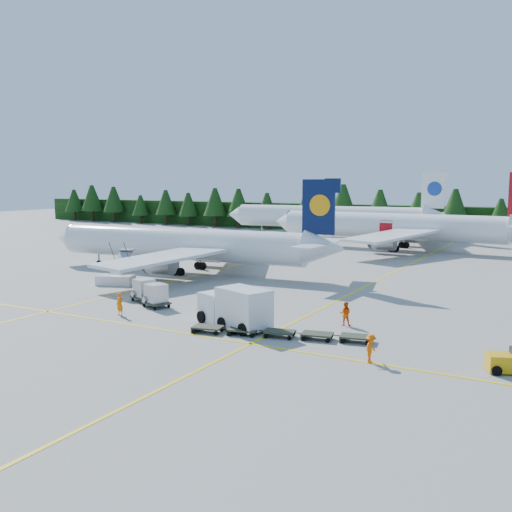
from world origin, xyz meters
The scene contains 16 objects.
ground centered at (0.00, 0.00, 0.00)m, with size 320.00×320.00×0.00m, color gray.
taxi_stripe_a centered at (-14.00, 20.00, 0.01)m, with size 0.25×120.00×0.01m, color yellow.
taxi_stripe_b centered at (6.00, 20.00, 0.01)m, with size 0.25×120.00×0.01m, color yellow.
taxi_stripe_cross centered at (0.00, -6.00, 0.01)m, with size 80.00×0.25×0.01m, color yellow.
treeline_hedge centered at (0.00, 82.00, 3.00)m, with size 220.00×4.00×6.00m, color black.
airliner_navy centered at (-17.93, 17.08, 3.39)m, with size 38.84×31.85×11.29m.
airliner_red centered at (-2.02, 52.85, 3.73)m, with size 42.70×35.13×12.41m.
airliner_far_left centered at (-19.82, 68.09, 4.05)m, with size 44.41×8.10×12.92m.
airstairs centered at (-18.14, 6.95, 0.76)m, with size 4.44×5.89×3.49m.
service_truck centered at (2.52, -2.50, 1.55)m, with size 6.88×4.40×3.12m.
baggage_tug centered at (22.14, -3.69, 0.66)m, with size 2.83×2.18×1.35m.
dolly_train centered at (6.94, -3.48, 0.40)m, with size 12.80×4.64×0.13m.
uld_pair centered at (-8.28, 0.63, 1.18)m, with size 5.29×3.84×1.75m.
crew_a centered at (-7.63, -4.01, 0.95)m, with size 0.69×0.45×1.90m, color #FC6B05.
crew_b centered at (9.86, 1.98, 0.93)m, with size 0.90×0.70×1.86m, color #F55305.
crew_c centered at (14.45, -5.97, 0.90)m, with size 0.74×0.50×1.79m, color #FF6005.
Camera 1 is at (24.77, -38.94, 11.06)m, focal length 40.00 mm.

